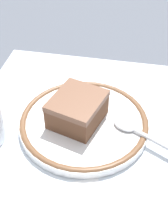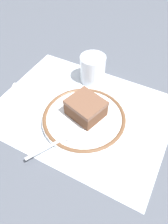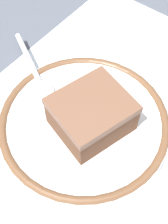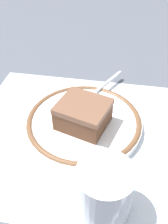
# 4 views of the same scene
# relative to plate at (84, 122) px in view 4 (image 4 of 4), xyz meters

# --- Properties ---
(ground_plane) EXTENTS (2.40, 2.40, 0.00)m
(ground_plane) POSITION_rel_plate_xyz_m (-0.02, 0.03, -0.01)
(ground_plane) COLOR #4C515B
(placemat) EXTENTS (0.48, 0.36, 0.00)m
(placemat) POSITION_rel_plate_xyz_m (-0.02, 0.03, -0.01)
(placemat) COLOR silver
(placemat) RESTS_ON ground_plane
(plate) EXTENTS (0.22, 0.22, 0.02)m
(plate) POSITION_rel_plate_xyz_m (0.00, 0.00, 0.00)
(plate) COLOR white
(plate) RESTS_ON placemat
(cake_slice) EXTENTS (0.11, 0.10, 0.05)m
(cake_slice) POSITION_rel_plate_xyz_m (-0.00, 0.01, 0.03)
(cake_slice) COLOR brown
(cake_slice) RESTS_ON plate
(spoon) EXTENTS (0.08, 0.13, 0.01)m
(spoon) POSITION_rel_plate_xyz_m (-0.01, -0.09, 0.01)
(spoon) COLOR silver
(spoon) RESTS_ON plate
(cup) EXTENTS (0.08, 0.08, 0.08)m
(cup) POSITION_rel_plate_xyz_m (-0.06, 0.16, 0.03)
(cup) COLOR silver
(cup) RESTS_ON placemat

